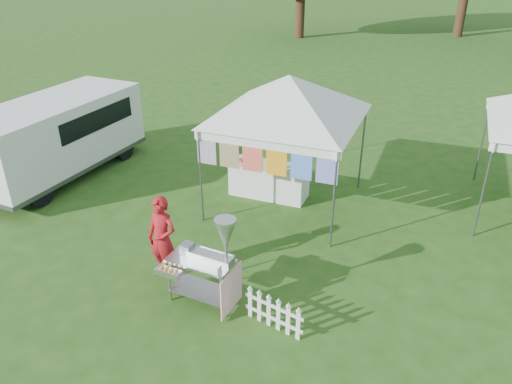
% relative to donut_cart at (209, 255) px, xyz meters
% --- Properties ---
extents(ground, '(120.00, 120.00, 0.00)m').
position_rel_donut_cart_xyz_m(ground, '(0.01, 0.37, -1.00)').
color(ground, '#244D16').
rests_on(ground, ground).
extents(canopy_main, '(4.24, 4.24, 3.45)m').
position_rel_donut_cart_xyz_m(canopy_main, '(0.01, 3.86, 1.99)').
color(canopy_main, '#59595E').
rests_on(canopy_main, ground).
extents(donut_cart, '(1.28, 0.79, 1.70)m').
position_rel_donut_cart_xyz_m(donut_cart, '(0.00, 0.00, 0.00)').
color(donut_cart, gray).
rests_on(donut_cart, ground).
extents(vendor, '(0.62, 0.44, 1.59)m').
position_rel_donut_cart_xyz_m(vendor, '(-1.14, 0.42, -0.21)').
color(vendor, '#A4141C').
rests_on(vendor, ground).
extents(cargo_van, '(2.18, 4.81, 1.95)m').
position_rel_donut_cart_xyz_m(cargo_van, '(-5.89, 3.36, 0.05)').
color(cargo_van, white).
rests_on(cargo_van, ground).
extents(picket_fence, '(1.05, 0.28, 0.56)m').
position_rel_donut_cart_xyz_m(picket_fence, '(1.16, -0.15, -0.71)').
color(picket_fence, white).
rests_on(picket_fence, ground).
extents(display_table, '(1.80, 0.70, 0.78)m').
position_rel_donut_cart_xyz_m(display_table, '(-0.49, 4.10, -0.61)').
color(display_table, white).
rests_on(display_table, ground).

